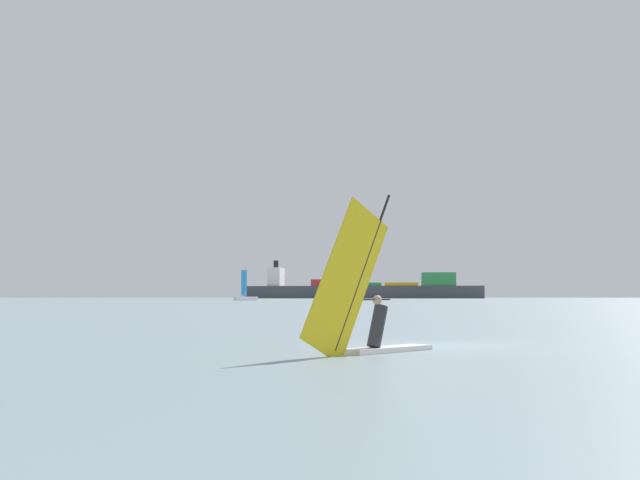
{
  "coord_description": "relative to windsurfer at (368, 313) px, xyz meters",
  "views": [
    {
      "loc": [
        3.61,
        -19.4,
        1.3
      ],
      "look_at": [
        -3.27,
        0.91,
        2.97
      ],
      "focal_mm": 40.86,
      "sensor_mm": 36.0,
      "label": 1
    }
  ],
  "objects": [
    {
      "name": "windsurfer",
      "position": [
        0.0,
        0.0,
        0.0
      ],
      "size": [
        2.2,
        3.8,
        3.94
      ],
      "rotation": [
        0.0,
        0.0,
        1.09
      ],
      "color": "white",
      "rests_on": "ground_plane"
    },
    {
      "name": "small_sailboat",
      "position": [
        -101.29,
        214.97,
        0.14
      ],
      "size": [
        6.1,
        9.25,
        11.94
      ],
      "rotation": [
        0.0,
        0.0,
        1.1
      ],
      "color": "white",
      "rests_on": "ground_plane"
    },
    {
      "name": "ground_plane",
      "position": [
        0.74,
        3.09,
        -0.91
      ],
      "size": [
        4000.0,
        4000.0,
        0.0
      ],
      "primitive_type": "plane",
      "color": "gray"
    },
    {
      "name": "cargo_ship",
      "position": [
        -147.93,
        547.03,
        6.29
      ],
      "size": [
        189.28,
        69.23,
        30.65
      ],
      "rotation": [
        0.0,
        0.0,
        0.21
      ],
      "color": "#3F444C",
      "rests_on": "ground_plane"
    }
  ]
}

